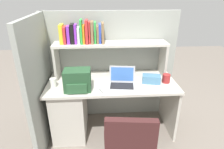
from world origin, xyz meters
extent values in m
plane|color=slate|center=(0.00, 0.00, 0.00)|extent=(8.00, 8.00, 0.00)
cube|color=beige|center=(0.00, 0.00, 0.71)|extent=(1.60, 0.70, 0.03)
cube|color=beige|center=(-0.55, 0.00, 0.35)|extent=(0.40, 0.64, 0.70)
cube|color=beige|center=(0.78, 0.00, 0.35)|extent=(0.03, 0.64, 0.70)
cube|color=#939991|center=(0.00, 0.38, 0.78)|extent=(1.84, 0.05, 1.55)
cube|color=#939991|center=(-0.85, -0.05, 0.78)|extent=(0.05, 1.06, 1.55)
cube|color=#BCB7AC|center=(-0.70, 0.20, 0.94)|extent=(0.03, 0.28, 0.42)
cube|color=#BCB7AC|center=(0.70, 0.20, 0.94)|extent=(0.03, 0.28, 0.42)
cube|color=beige|center=(0.00, 0.20, 1.17)|extent=(1.44, 0.28, 0.03)
cube|color=yellow|center=(-0.60, 0.20, 1.30)|extent=(0.04, 0.15, 0.23)
cube|color=red|center=(-0.56, 0.21, 1.28)|extent=(0.03, 0.18, 0.21)
cube|color=purple|center=(-0.51, 0.20, 1.29)|extent=(0.04, 0.13, 0.22)
cube|color=black|center=(-0.47, 0.20, 1.30)|extent=(0.04, 0.13, 0.24)
cube|color=purple|center=(-0.43, 0.20, 1.30)|extent=(0.03, 0.15, 0.23)
cube|color=white|center=(-0.39, 0.20, 1.28)|extent=(0.03, 0.15, 0.20)
cube|color=green|center=(-0.36, 0.20, 1.32)|extent=(0.02, 0.17, 0.29)
cube|color=orange|center=(-0.33, 0.20, 1.29)|extent=(0.02, 0.14, 0.22)
cube|color=red|center=(-0.29, 0.19, 1.32)|extent=(0.03, 0.17, 0.28)
cube|color=red|center=(-0.26, 0.20, 1.31)|extent=(0.02, 0.14, 0.26)
cube|color=olive|center=(-0.23, 0.19, 1.31)|extent=(0.03, 0.15, 0.27)
cube|color=green|center=(-0.19, 0.20, 1.31)|extent=(0.02, 0.15, 0.26)
cube|color=olive|center=(-0.16, 0.19, 1.29)|extent=(0.02, 0.15, 0.21)
cube|color=blue|center=(-0.13, 0.20, 1.30)|extent=(0.03, 0.14, 0.23)
cube|color=olive|center=(-0.10, 0.20, 1.30)|extent=(0.03, 0.18, 0.25)
cube|color=#B7BABF|center=(0.11, -0.15, 0.74)|extent=(0.34, 0.26, 0.02)
cube|color=black|center=(0.11, -0.16, 0.75)|extent=(0.29, 0.20, 0.00)
cube|color=#B7BABF|center=(0.12, -0.04, 0.85)|extent=(0.31, 0.08, 0.20)
cube|color=#3F72CC|center=(0.12, -0.05, 0.85)|extent=(0.27, 0.06, 0.17)
cube|color=#264C2D|center=(-0.40, -0.18, 0.85)|extent=(0.30, 0.20, 0.25)
cube|color=#2B5734|center=(-0.40, -0.29, 0.80)|extent=(0.22, 0.04, 0.11)
cube|color=silver|center=(-0.11, -0.26, 0.75)|extent=(0.10, 0.12, 0.03)
cylinder|color=white|center=(-0.70, -0.08, 0.78)|extent=(0.08, 0.08, 0.10)
cube|color=teal|center=(0.49, -0.06, 0.78)|extent=(0.24, 0.17, 0.10)
cylinder|color=maroon|center=(0.67, -0.07, 0.78)|extent=(0.10, 0.10, 0.11)
cube|color=#3F1E1E|center=(0.10, -0.85, 0.45)|extent=(0.44, 0.44, 0.08)
cube|color=#3F1E1E|center=(0.08, -1.05, 0.71)|extent=(0.40, 0.10, 0.44)
camera|label=1|loc=(-0.15, -2.19, 1.81)|focal=31.08mm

